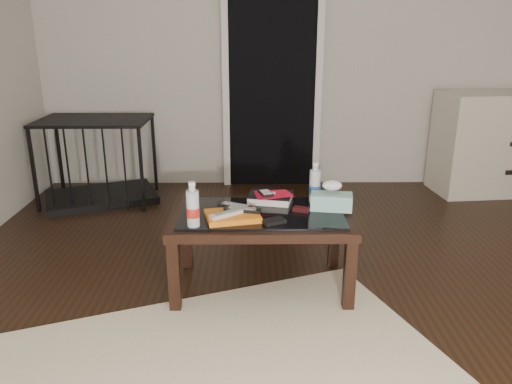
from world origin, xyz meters
TOP-DOWN VIEW (x-y plane):
  - ground at (0.00, 0.00)m, footprint 5.00×5.00m
  - doorway at (-0.40, 2.47)m, footprint 0.90×0.08m
  - coffee_table at (-0.54, 0.47)m, footprint 1.00×0.60m
  - dresser at (1.68, 2.23)m, footprint 1.24×0.61m
  - pet_crate at (-1.90, 2.00)m, footprint 1.06×0.90m
  - magazines at (-0.69, 0.37)m, footprint 0.32×0.27m
  - remote_silver at (-0.72, 0.34)m, footprint 0.19×0.16m
  - remote_black_front at (-0.64, 0.40)m, footprint 0.21×0.10m
  - remote_black_back at (-0.68, 0.46)m, footprint 0.20×0.13m
  - textbook at (-0.48, 0.65)m, footprint 0.29×0.25m
  - dvd_mailers at (-0.47, 0.65)m, footprint 0.21×0.16m
  - ipod at (-0.51, 0.62)m, footprint 0.09×0.12m
  - flip_phone at (-0.31, 0.48)m, footprint 0.10×0.08m
  - wallet at (-0.47, 0.31)m, footprint 0.14×0.12m
  - water_bottle_left at (-0.89, 0.27)m, footprint 0.07×0.07m
  - water_bottle_right at (-0.22, 0.65)m, footprint 0.07×0.07m
  - tissue_box at (-0.14, 0.52)m, footprint 0.25×0.16m

SIDE VIEW (x-z plane):
  - ground at x=0.00m, z-range 0.00..0.00m
  - pet_crate at x=-1.90m, z-range -0.12..0.59m
  - coffee_table at x=-0.54m, z-range 0.17..0.63m
  - dresser at x=1.68m, z-range 0.00..0.90m
  - wallet at x=-0.47m, z-range 0.46..0.48m
  - flip_phone at x=-0.31m, z-range 0.46..0.48m
  - magazines at x=-0.69m, z-range 0.46..0.49m
  - textbook at x=-0.48m, z-range 0.46..0.51m
  - remote_silver at x=-0.72m, z-range 0.49..0.51m
  - remote_black_front at x=-0.64m, z-range 0.49..0.51m
  - remote_black_back at x=-0.68m, z-range 0.49..0.51m
  - tissue_box at x=-0.14m, z-range 0.46..0.55m
  - dvd_mailers at x=-0.47m, z-range 0.51..0.51m
  - ipod at x=-0.51m, z-range 0.51..0.53m
  - water_bottle_left at x=-0.89m, z-range 0.46..0.70m
  - water_bottle_right at x=-0.22m, z-range 0.46..0.70m
  - doorway at x=-0.40m, z-range -0.01..2.06m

